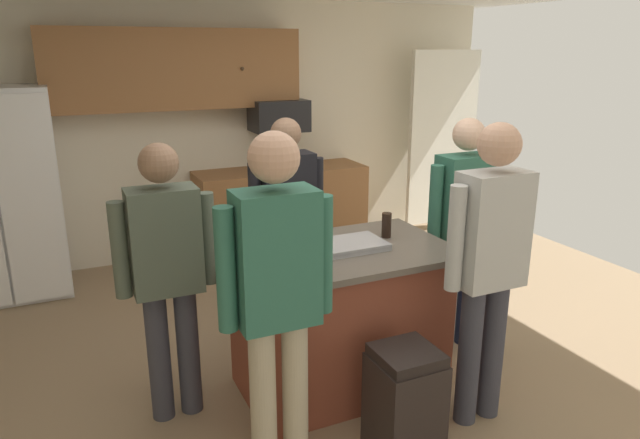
{
  "coord_description": "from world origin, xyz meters",
  "views": [
    {
      "loc": [
        -1.52,
        -3.14,
        2.12
      ],
      "look_at": [
        -0.02,
        0.13,
        1.05
      ],
      "focal_mm": 32.5,
      "sensor_mm": 36.0,
      "label": 1
    }
  ],
  "objects_px": {
    "glass_short_whisky": "(292,258)",
    "trash_bin": "(405,401)",
    "microwave_over_range": "(279,116)",
    "person_guest_left": "(277,289)",
    "serving_tray": "(349,245)",
    "refrigerator": "(1,195)",
    "kitchen_island": "(340,319)",
    "person_guest_right": "(463,220)",
    "person_elder_center": "(287,215)",
    "person_guest_by_door": "(167,267)",
    "person_host_foreground": "(489,256)",
    "mug_blue_stoneware": "(287,242)",
    "glass_stout_tall": "(387,225)"
  },
  "relations": [
    {
      "from": "glass_short_whisky",
      "to": "trash_bin",
      "type": "height_order",
      "value": "glass_short_whisky"
    },
    {
      "from": "microwave_over_range",
      "to": "glass_short_whisky",
      "type": "height_order",
      "value": "microwave_over_range"
    },
    {
      "from": "person_guest_left",
      "to": "serving_tray",
      "type": "xyz_separation_m",
      "value": [
        0.7,
        0.62,
        -0.08
      ]
    },
    {
      "from": "person_guest_left",
      "to": "glass_short_whisky",
      "type": "height_order",
      "value": "person_guest_left"
    },
    {
      "from": "refrigerator",
      "to": "trash_bin",
      "type": "xyz_separation_m",
      "value": [
        2.01,
        -3.26,
        -0.61
      ]
    },
    {
      "from": "refrigerator",
      "to": "kitchen_island",
      "type": "xyz_separation_m",
      "value": [
        1.98,
        -2.55,
        -0.43
      ]
    },
    {
      "from": "trash_bin",
      "to": "person_guest_left",
      "type": "bearing_deg",
      "value": 171.66
    },
    {
      "from": "person_guest_right",
      "to": "person_elder_center",
      "type": "xyz_separation_m",
      "value": [
        -1.06,
        0.65,
        -0.01
      ]
    },
    {
      "from": "microwave_over_range",
      "to": "kitchen_island",
      "type": "relative_size",
      "value": 0.41
    },
    {
      "from": "microwave_over_range",
      "to": "trash_bin",
      "type": "distance_m",
      "value": 3.62
    },
    {
      "from": "kitchen_island",
      "to": "person_guest_left",
      "type": "relative_size",
      "value": 0.77
    },
    {
      "from": "person_guest_by_door",
      "to": "person_host_foreground",
      "type": "height_order",
      "value": "person_host_foreground"
    },
    {
      "from": "person_guest_by_door",
      "to": "glass_short_whisky",
      "type": "relative_size",
      "value": 11.13
    },
    {
      "from": "person_host_foreground",
      "to": "person_guest_right",
      "type": "bearing_deg",
      "value": -71.68
    },
    {
      "from": "person_guest_left",
      "to": "glass_short_whisky",
      "type": "relative_size",
      "value": 12.05
    },
    {
      "from": "serving_tray",
      "to": "trash_bin",
      "type": "relative_size",
      "value": 0.72
    },
    {
      "from": "person_host_foreground",
      "to": "mug_blue_stoneware",
      "type": "xyz_separation_m",
      "value": [
        -0.88,
        0.79,
        -0.03
      ]
    },
    {
      "from": "person_guest_right",
      "to": "glass_stout_tall",
      "type": "height_order",
      "value": "person_guest_right"
    },
    {
      "from": "glass_stout_tall",
      "to": "microwave_over_range",
      "type": "bearing_deg",
      "value": 84.71
    },
    {
      "from": "serving_tray",
      "to": "trash_bin",
      "type": "bearing_deg",
      "value": -91.87
    },
    {
      "from": "person_elder_center",
      "to": "kitchen_island",
      "type": "bearing_deg",
      "value": 0.0
    },
    {
      "from": "person_elder_center",
      "to": "trash_bin",
      "type": "xyz_separation_m",
      "value": [
        0.07,
        -1.5,
        -0.65
      ]
    },
    {
      "from": "glass_short_whisky",
      "to": "person_guest_right",
      "type": "bearing_deg",
      "value": 12.92
    },
    {
      "from": "person_guest_left",
      "to": "glass_stout_tall",
      "type": "xyz_separation_m",
      "value": [
        1.02,
        0.71,
        -0.02
      ]
    },
    {
      "from": "refrigerator",
      "to": "person_guest_right",
      "type": "bearing_deg",
      "value": -38.84
    },
    {
      "from": "person_elder_center",
      "to": "glass_stout_tall",
      "type": "height_order",
      "value": "person_elder_center"
    },
    {
      "from": "person_guest_by_door",
      "to": "person_host_foreground",
      "type": "relative_size",
      "value": 0.94
    },
    {
      "from": "refrigerator",
      "to": "mug_blue_stoneware",
      "type": "distance_m",
      "value": 2.94
    },
    {
      "from": "microwave_over_range",
      "to": "person_host_foreground",
      "type": "bearing_deg",
      "value": -90.44
    },
    {
      "from": "microwave_over_range",
      "to": "serving_tray",
      "type": "height_order",
      "value": "microwave_over_range"
    },
    {
      "from": "person_guest_by_door",
      "to": "glass_stout_tall",
      "type": "relative_size",
      "value": 10.12
    },
    {
      "from": "kitchen_island",
      "to": "serving_tray",
      "type": "xyz_separation_m",
      "value": [
        0.06,
        0.0,
        0.48
      ]
    },
    {
      "from": "person_guest_by_door",
      "to": "mug_blue_stoneware",
      "type": "height_order",
      "value": "person_guest_by_door"
    },
    {
      "from": "kitchen_island",
      "to": "mug_blue_stoneware",
      "type": "height_order",
      "value": "mug_blue_stoneware"
    },
    {
      "from": "microwave_over_range",
      "to": "person_guest_by_door",
      "type": "relative_size",
      "value": 0.34
    },
    {
      "from": "person_elder_center",
      "to": "person_guest_by_door",
      "type": "xyz_separation_m",
      "value": [
        -0.98,
        -0.64,
        -0.01
      ]
    },
    {
      "from": "person_host_foreground",
      "to": "mug_blue_stoneware",
      "type": "height_order",
      "value": "person_host_foreground"
    },
    {
      "from": "refrigerator",
      "to": "person_guest_right",
      "type": "height_order",
      "value": "refrigerator"
    },
    {
      "from": "person_guest_right",
      "to": "mug_blue_stoneware",
      "type": "xyz_separation_m",
      "value": [
        -1.31,
        0.02,
        0.02
      ]
    },
    {
      "from": "person_guest_by_door",
      "to": "trash_bin",
      "type": "xyz_separation_m",
      "value": [
        1.05,
        -0.86,
        -0.64
      ]
    },
    {
      "from": "person_host_foreground",
      "to": "refrigerator",
      "type": "bearing_deg",
      "value": -3.88
    },
    {
      "from": "person_host_foreground",
      "to": "mug_blue_stoneware",
      "type": "relative_size",
      "value": 13.92
    },
    {
      "from": "person_host_foreground",
      "to": "person_guest_left",
      "type": "relative_size",
      "value": 0.99
    },
    {
      "from": "kitchen_island",
      "to": "glass_short_whisky",
      "type": "distance_m",
      "value": 0.69
    },
    {
      "from": "person_guest_by_door",
      "to": "trash_bin",
      "type": "relative_size",
      "value": 2.69
    },
    {
      "from": "microwave_over_range",
      "to": "glass_short_whisky",
      "type": "distance_m",
      "value": 3.07
    },
    {
      "from": "glass_short_whisky",
      "to": "kitchen_island",
      "type": "bearing_deg",
      "value": 26.06
    },
    {
      "from": "person_guest_right",
      "to": "person_guest_by_door",
      "type": "height_order",
      "value": "person_guest_right"
    },
    {
      "from": "kitchen_island",
      "to": "person_elder_center",
      "type": "bearing_deg",
      "value": 92.91
    },
    {
      "from": "person_elder_center",
      "to": "trash_bin",
      "type": "bearing_deg",
      "value": -0.11
    }
  ]
}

